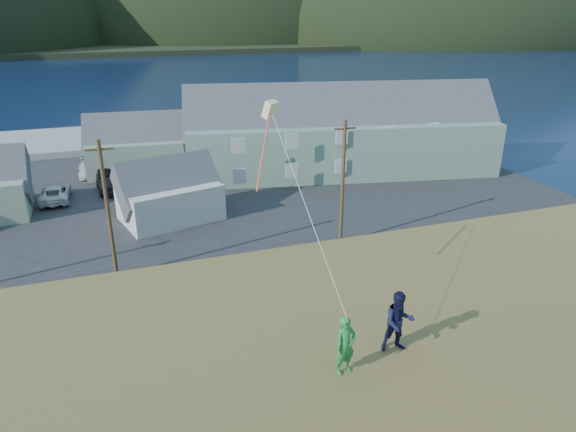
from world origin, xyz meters
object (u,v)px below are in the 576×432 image
object	(u,v)px
shed_palegreen_far	(141,145)
kite_flyer_navy	(399,322)
wharf	(94,140)
kite_flyer_green	(345,345)
lodge	(341,132)
shed_white	(169,192)

from	to	relation	value
shed_palegreen_far	kite_flyer_navy	xyz separation A→B (m)	(4.20, -44.50, 5.22)
wharf	kite_flyer_green	size ratio (longest dim) A/B	15.61
lodge	shed_white	xyz separation A→B (m)	(-18.63, -7.81, -1.89)
wharf	kite_flyer_green	xyz separation A→B (m)	(7.55, -59.75, 7.58)
lodge	shed_white	bearing A→B (deg)	-146.09
kite_flyer_navy	shed_white	bearing A→B (deg)	106.94
shed_palegreen_far	kite_flyer_green	size ratio (longest dim) A/B	7.09
shed_white	kite_flyer_green	size ratio (longest dim) A/B	5.37
shed_palegreen_far	lodge	bearing A→B (deg)	-14.00
wharf	lodge	xyz separation A→B (m)	(24.82, -21.90, 3.86)
shed_palegreen_far	kite_flyer_green	distance (m)	45.25
kite_flyer_navy	lodge	bearing A→B (deg)	78.41
wharf	shed_palegreen_far	bearing A→B (deg)	-70.91
kite_flyer_green	kite_flyer_navy	bearing A→B (deg)	-0.69
shed_white	shed_palegreen_far	xyz separation A→B (m)	(-1.05, 14.85, 0.46)
kite_flyer_green	kite_flyer_navy	world-z (taller)	kite_flyer_navy
lodge	kite_flyer_green	world-z (taller)	lodge
lodge	kite_flyer_green	size ratio (longest dim) A/B	19.76
shed_white	shed_palegreen_far	bearing A→B (deg)	79.56
lodge	shed_white	distance (m)	20.29
shed_white	shed_palegreen_far	world-z (taller)	shed_palegreen_far
lodge	shed_palegreen_far	xyz separation A→B (m)	(-19.68, 7.04, -1.43)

